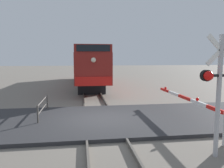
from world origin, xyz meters
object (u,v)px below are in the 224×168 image
object	(u,v)px
locomotive	(89,67)
crossing_gate	(213,115)
guard_railing	(43,106)
crossing_signal	(220,83)

from	to	relation	value
locomotive	crossing_gate	world-z (taller)	locomotive
crossing_gate	guard_railing	distance (m)	7.87
crossing_signal	crossing_gate	world-z (taller)	crossing_signal
crossing_signal	guard_railing	world-z (taller)	crossing_signal
locomotive	crossing_gate	size ratio (longest dim) A/B	2.64
crossing_signal	crossing_gate	bearing A→B (deg)	61.02
crossing_signal	guard_railing	xyz separation A→B (m)	(-6.02, 5.36, -1.67)
guard_railing	crossing_gate	bearing A→B (deg)	-27.85
crossing_gate	guard_railing	xyz separation A→B (m)	(-6.95, 3.67, -0.21)
locomotive	crossing_signal	world-z (taller)	locomotive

